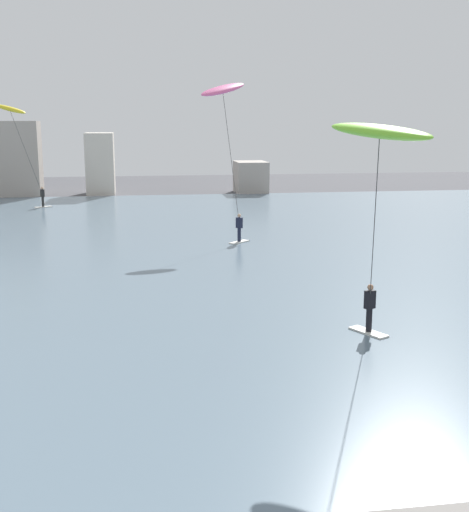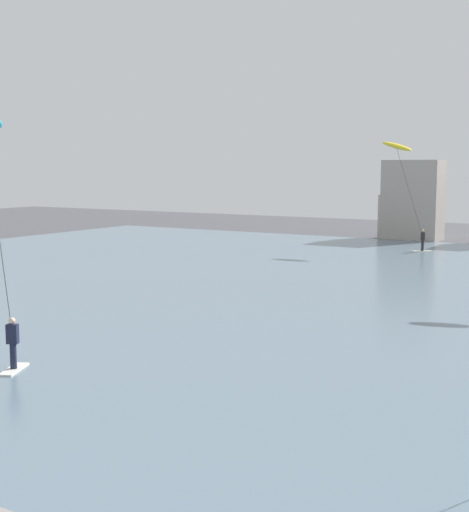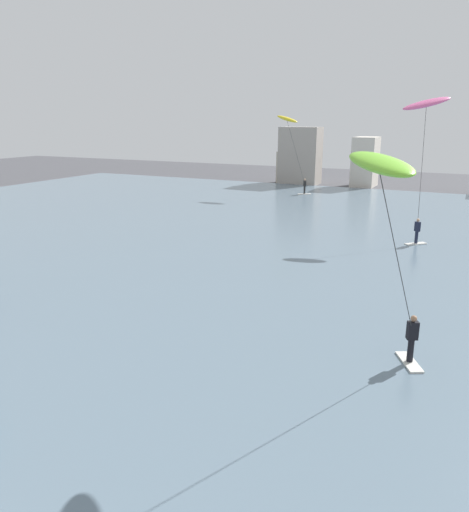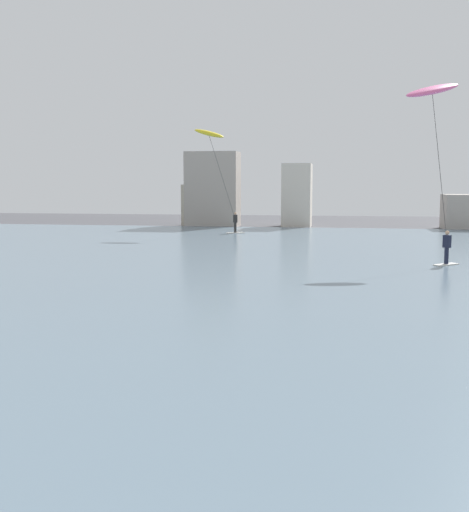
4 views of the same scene
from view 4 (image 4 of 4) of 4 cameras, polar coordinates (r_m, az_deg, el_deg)
The scene contains 4 objects.
water_bay at distance 30.19m, azimuth 9.18°, elevation -0.96°, with size 84.00×52.00×0.10m, color slate.
far_shore_buildings at distance 58.47m, azimuth 2.13°, elevation 5.54°, with size 26.41×5.00×6.87m.
kitesurfer_pink at distance 34.37m, azimuth 17.60°, elevation 12.95°, with size 3.25×5.02×9.28m.
kitesurfer_yellow at distance 49.00m, azimuth -1.98°, elevation 9.89°, with size 3.98×1.94×8.19m.
Camera 4 is at (0.18, 1.31, 3.97)m, focal length 44.16 mm.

